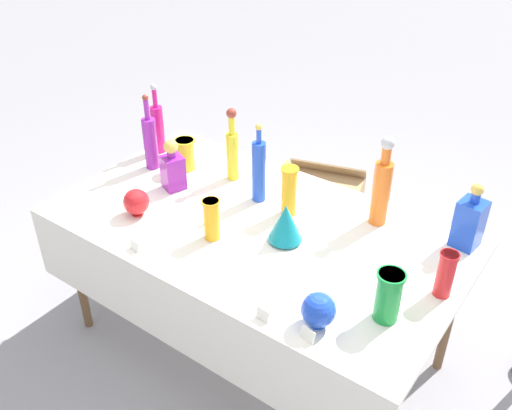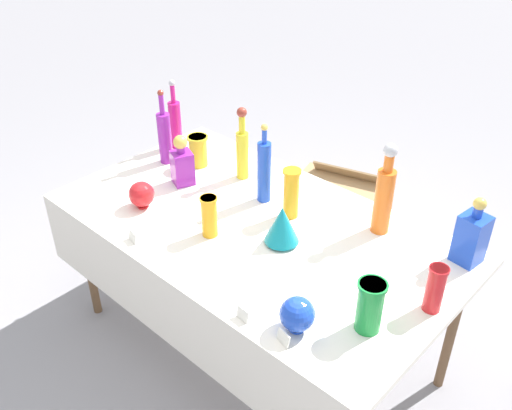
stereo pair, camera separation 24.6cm
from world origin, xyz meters
name	(u,v)px [view 1 (the left image)]	position (x,y,z in m)	size (l,w,h in m)	color
ground_plane	(256,344)	(0.00, 0.00, 0.00)	(40.00, 40.00, 0.00)	gray
display_table	(251,239)	(0.00, -0.04, 0.70)	(1.82, 1.03, 0.76)	white
tall_bottle_0	(150,141)	(-0.73, 0.10, 0.91)	(0.07, 0.07, 0.40)	purple
tall_bottle_1	(232,150)	(-0.33, 0.26, 0.92)	(0.06, 0.06, 0.38)	yellow
tall_bottle_2	(382,187)	(0.43, 0.33, 0.94)	(0.08, 0.08, 0.42)	orange
tall_bottle_3	(259,170)	(-0.11, 0.17, 0.92)	(0.06, 0.06, 0.39)	blue
tall_bottle_4	(158,127)	(-0.83, 0.25, 0.91)	(0.07, 0.07, 0.38)	#C61972
square_decanter_0	(173,168)	(-0.50, 0.02, 0.87)	(0.13, 0.13, 0.26)	purple
square_decanter_1	(470,221)	(0.80, 0.39, 0.88)	(0.11, 0.11, 0.30)	blue
slender_vase_0	(289,190)	(0.07, 0.15, 0.89)	(0.08, 0.08, 0.24)	orange
slender_vase_1	(388,295)	(0.71, -0.20, 0.87)	(0.10, 0.10, 0.20)	#198C38
slender_vase_2	(446,273)	(0.83, 0.04, 0.86)	(0.07, 0.07, 0.19)	red
slender_vase_3	(185,153)	(-0.58, 0.19, 0.85)	(0.11, 0.11, 0.16)	yellow
slender_vase_4	(211,218)	(-0.09, -0.19, 0.86)	(0.08, 0.08, 0.19)	orange
fluted_vase_0	(286,223)	(0.17, -0.03, 0.85)	(0.15, 0.15, 0.18)	teal
round_bowl_0	(136,202)	(-0.48, -0.25, 0.83)	(0.12, 0.12, 0.13)	red
round_bowl_1	(319,310)	(0.54, -0.37, 0.83)	(0.13, 0.13, 0.13)	blue
price_tag_left	(308,334)	(0.54, -0.45, 0.78)	(0.06, 0.01, 0.05)	white
price_tag_center	(263,315)	(0.37, -0.46, 0.78)	(0.06, 0.01, 0.05)	white
price_tag_right	(135,246)	(-0.30, -0.45, 0.78)	(0.06, 0.01, 0.04)	white
cardboard_box_behind_left	(316,203)	(-0.31, 1.11, 0.17)	(0.65, 0.57, 0.42)	tan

